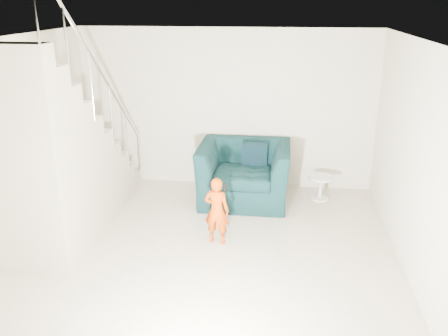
{
  "coord_description": "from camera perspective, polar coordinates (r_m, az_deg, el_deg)",
  "views": [
    {
      "loc": [
        0.94,
        -5.11,
        3.14
      ],
      "look_at": [
        0.15,
        1.2,
        0.85
      ],
      "focal_mm": 38.0,
      "sensor_mm": 36.0,
      "label": 1
    }
  ],
  "objects": [
    {
      "name": "floor",
      "position": [
        6.07,
        -2.86,
        -11.37
      ],
      "size": [
        5.5,
        5.5,
        0.0
      ],
      "primitive_type": "plane",
      "color": "tan",
      "rests_on": "ground"
    },
    {
      "name": "ceiling",
      "position": [
        5.22,
        -3.38,
        14.92
      ],
      "size": [
        5.5,
        5.5,
        0.0
      ],
      "primitive_type": "plane",
      "rotation": [
        3.14,
        0.0,
        0.0
      ],
      "color": "silver",
      "rests_on": "back_wall"
    },
    {
      "name": "back_wall",
      "position": [
        8.12,
        0.3,
        7.06
      ],
      "size": [
        5.0,
        0.0,
        5.0
      ],
      "primitive_type": "plane",
      "rotation": [
        1.57,
        0.0,
        0.0
      ],
      "color": "#BBB598",
      "rests_on": "floor"
    },
    {
      "name": "front_wall",
      "position": [
        3.11,
        -12.3,
        -15.91
      ],
      "size": [
        5.0,
        0.0,
        5.0
      ],
      "primitive_type": "plane",
      "rotation": [
        -1.57,
        0.0,
        0.0
      ],
      "color": "#BBB598",
      "rests_on": "floor"
    },
    {
      "name": "right_wall",
      "position": [
        5.64,
        22.78,
        -0.33
      ],
      "size": [
        0.0,
        5.5,
        5.5
      ],
      "primitive_type": "plane",
      "rotation": [
        1.57,
        0.0,
        -1.57
      ],
      "color": "#BBB598",
      "rests_on": "floor"
    },
    {
      "name": "armchair",
      "position": [
        7.67,
        2.44,
        -0.59
      ],
      "size": [
        1.45,
        1.27,
        0.94
      ],
      "primitive_type": "imported",
      "rotation": [
        0.0,
        0.0,
        -0.0
      ],
      "color": "black",
      "rests_on": "floor"
    },
    {
      "name": "toddler",
      "position": [
        6.34,
        -0.89,
        -5.14
      ],
      "size": [
        0.37,
        0.27,
        0.93
      ],
      "primitive_type": "imported",
      "rotation": [
        0.0,
        0.0,
        2.99
      ],
      "color": "#A82F05",
      "rests_on": "floor"
    },
    {
      "name": "side_table",
      "position": [
        7.91,
        11.55,
        -1.87
      ],
      "size": [
        0.41,
        0.41,
        0.41
      ],
      "color": "silver",
      "rests_on": "floor"
    },
    {
      "name": "staircase",
      "position": [
        6.75,
        -19.15,
        -0.31
      ],
      "size": [
        1.02,
        3.03,
        3.62
      ],
      "color": "#ADA089",
      "rests_on": "floor"
    },
    {
      "name": "cushion",
      "position": [
        7.79,
        3.7,
        1.62
      ],
      "size": [
        0.41,
        0.2,
        0.41
      ],
      "primitive_type": "cube",
      "rotation": [
        0.21,
        0.0,
        0.0
      ],
      "color": "black",
      "rests_on": "armchair"
    },
    {
      "name": "throw",
      "position": [
        7.63,
        -2.18,
        0.26
      ],
      "size": [
        0.05,
        0.53,
        0.6
      ],
      "primitive_type": "cube",
      "color": "black",
      "rests_on": "armchair"
    },
    {
      "name": "phone",
      "position": [
        6.16,
        0.2,
        -2.4
      ],
      "size": [
        0.04,
        0.05,
        0.1
      ],
      "primitive_type": "cube",
      "rotation": [
        0.0,
        0.0,
        0.39
      ],
      "color": "black",
      "rests_on": "toddler"
    }
  ]
}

